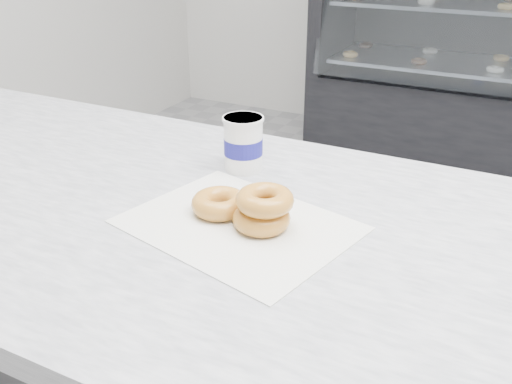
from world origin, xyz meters
TOP-DOWN VIEW (x-y plane):
  - wax_paper at (-0.35, -0.61)m, footprint 0.39×0.33m
  - donut_single at (-0.40, -0.59)m, footprint 0.09×0.09m
  - donut_stack at (-0.32, -0.60)m, footprint 0.10×0.10m
  - coffee_cup at (-0.45, -0.41)m, footprint 0.08×0.08m

SIDE VIEW (x-z plane):
  - wax_paper at x=-0.35m, z-range 0.90..0.90m
  - donut_single at x=-0.40m, z-range 0.90..0.93m
  - donut_stack at x=-0.32m, z-range 0.90..0.96m
  - coffee_cup at x=-0.45m, z-range 0.90..1.01m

